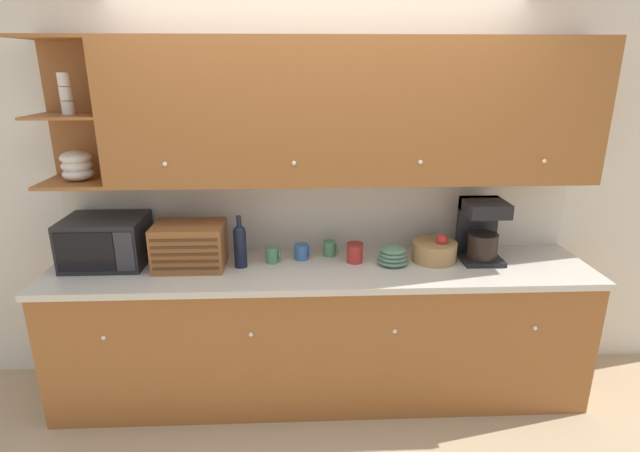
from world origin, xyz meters
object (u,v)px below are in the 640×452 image
object	(u,v)px
mug_patterned_third	(330,248)
coffee_maker	(481,230)
bread_box	(190,246)
mug_blue_second	(302,252)
fruit_basket	(435,251)
microwave	(106,241)
mug	(273,255)
wine_bottle	(240,244)
bowl_stack_on_counter	(393,256)
storage_canister	(355,253)

from	to	relation	value
mug_patterned_third	coffee_maker	bearing A→B (deg)	-6.12
bread_box	mug_blue_second	distance (m)	0.70
mug_patterned_third	fruit_basket	xyz separation A→B (m)	(0.66, -0.12, 0.02)
microwave	bread_box	xyz separation A→B (m)	(0.53, -0.07, -0.01)
mug	mug_patterned_third	xyz separation A→B (m)	(0.37, 0.10, -0.00)
microwave	wine_bottle	bearing A→B (deg)	-5.53
mug	mug_patterned_third	world-z (taller)	mug
bread_box	mug_blue_second	size ratio (longest dim) A/B	4.16
coffee_maker	mug_blue_second	bearing A→B (deg)	177.41
bowl_stack_on_counter	coffee_maker	bearing A→B (deg)	6.14
mug_blue_second	fruit_basket	distance (m)	0.85
mug_patterned_third	fruit_basket	distance (m)	0.67
microwave	coffee_maker	xyz separation A→B (m)	(2.36, -0.02, 0.05)
wine_bottle	mug_patterned_third	bearing A→B (deg)	16.00
microwave	mug	xyz separation A→B (m)	(1.03, -0.02, -0.10)
storage_canister	fruit_basket	size ratio (longest dim) A/B	0.45
mug_patterned_third	coffee_maker	world-z (taller)	coffee_maker
bread_box	mug_blue_second	bearing A→B (deg)	8.30
mug	storage_canister	size ratio (longest dim) A/B	0.82
microwave	mug_patterned_third	distance (m)	1.41
mug_blue_second	coffee_maker	bearing A→B (deg)	-2.59
mug	bowl_stack_on_counter	size ratio (longest dim) A/B	0.53
wine_bottle	mug_blue_second	distance (m)	0.41
mug	coffee_maker	bearing A→B (deg)	-0.13
bread_box	mug_patterned_third	size ratio (longest dim) A/B	4.22
wine_bottle	storage_canister	size ratio (longest dim) A/B	2.62
bowl_stack_on_counter	fruit_basket	world-z (taller)	fruit_basket
microwave	mug_patterned_third	xyz separation A→B (m)	(1.41, 0.08, -0.10)
mug_blue_second	bowl_stack_on_counter	world-z (taller)	bowl_stack_on_counter
wine_bottle	mug_patterned_third	world-z (taller)	wine_bottle
mug	mug_patterned_third	distance (m)	0.38
bread_box	storage_canister	xyz separation A→B (m)	(1.02, 0.03, -0.07)
mug_patterned_third	storage_canister	xyz separation A→B (m)	(0.15, -0.12, 0.01)
bread_box	mug_patterned_third	world-z (taller)	bread_box
microwave	bowl_stack_on_counter	distance (m)	1.79
mug	mug_patterned_third	size ratio (longest dim) A/B	1.03
wine_bottle	coffee_maker	distance (m)	1.52
fruit_basket	bread_box	bearing A→B (deg)	-178.70
storage_canister	mug_patterned_third	bearing A→B (deg)	141.61
microwave	mug_blue_second	bearing A→B (deg)	1.40
wine_bottle	fruit_basket	size ratio (longest dim) A/B	1.18
microwave	mug	distance (m)	1.04
mug_blue_second	mug_patterned_third	distance (m)	0.19
bowl_stack_on_counter	bread_box	bearing A→B (deg)	179.42
mug_patterned_third	microwave	bearing A→B (deg)	-176.71
coffee_maker	storage_canister	bearing A→B (deg)	-178.84
mug	storage_canister	world-z (taller)	storage_canister
mug	storage_canister	xyz separation A→B (m)	(0.52, -0.02, 0.01)
mug	fruit_basket	xyz separation A→B (m)	(1.03, -0.02, 0.01)
microwave	mug	world-z (taller)	microwave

